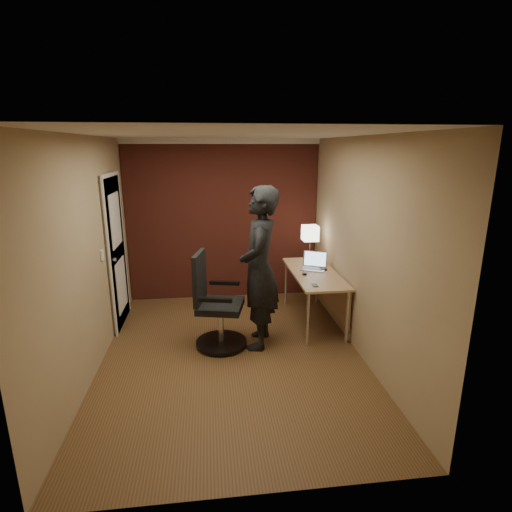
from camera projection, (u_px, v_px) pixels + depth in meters
name	position (u px, v px, depth m)	size (l,w,h in m)	color
room	(206.00, 219.00, 5.81)	(4.00, 4.00, 4.00)	brown
desk	(319.00, 281.00, 5.48)	(0.60, 1.50, 0.73)	tan
desk_lamp	(310.00, 234.00, 5.86)	(0.22, 0.22, 0.54)	silver
laptop	(314.00, 264.00, 5.58)	(0.41, 0.38, 0.23)	silver
mouse	(304.00, 273.00, 5.33)	(0.06, 0.10, 0.03)	black
phone	(315.00, 285.00, 4.90)	(0.06, 0.12, 0.01)	black
wallet	(323.00, 269.00, 5.54)	(0.09, 0.11, 0.02)	black
office_chair	(215.00, 307.00, 4.82)	(0.64, 0.71, 1.16)	black
person	(259.00, 269.00, 4.74)	(0.71, 0.47, 1.96)	black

